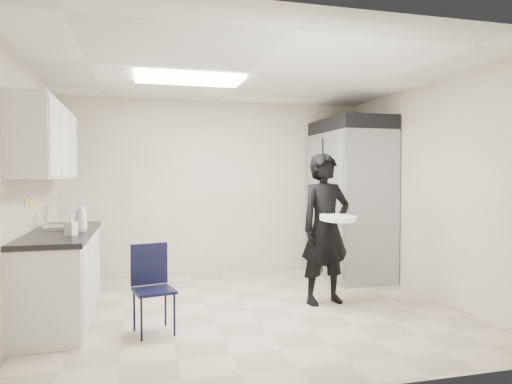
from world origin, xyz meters
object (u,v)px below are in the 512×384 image
object	(u,v)px
lower_counter	(61,277)
man_tuxedo	(325,229)
commercial_fridge	(350,205)
folding_chair	(154,291)

from	to	relation	value
lower_counter	man_tuxedo	size ratio (longest dim) A/B	1.09
commercial_fridge	man_tuxedo	size ratio (longest dim) A/B	1.21
lower_counter	folding_chair	world-z (taller)	lower_counter
commercial_fridge	folding_chair	xyz separation A→B (m)	(-2.87, -1.77, -0.65)
lower_counter	folding_chair	bearing A→B (deg)	-37.14
lower_counter	commercial_fridge	distance (m)	3.98
lower_counter	folding_chair	xyz separation A→B (m)	(0.91, -0.69, -0.03)
folding_chair	man_tuxedo	size ratio (longest dim) A/B	0.46
lower_counter	commercial_fridge	size ratio (longest dim) A/B	0.90
lower_counter	man_tuxedo	world-z (taller)	man_tuxedo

